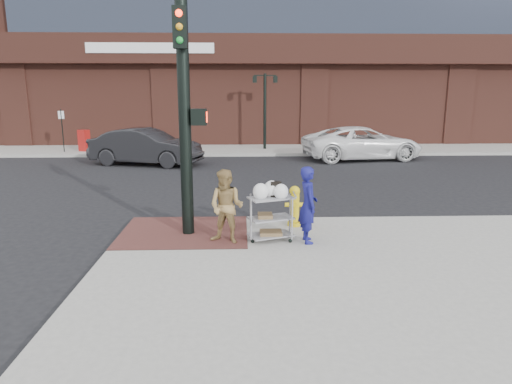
{
  "coord_description": "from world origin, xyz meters",
  "views": [
    {
      "loc": [
        0.67,
        -8.93,
        3.23
      ],
      "look_at": [
        0.97,
        0.0,
        1.25
      ],
      "focal_mm": 32.0,
      "sensor_mm": 36.0,
      "label": 1
    }
  ],
  "objects_px": {
    "traffic_signal_pole": "(185,111)",
    "utility_cart": "(271,214)",
    "fire_hydrant": "(294,205)",
    "minivan_white": "(362,143)",
    "pedestrian_tan": "(227,207)",
    "woman_blue": "(308,205)",
    "sedan_dark": "(146,147)",
    "lamp_post": "(265,103)"
  },
  "relations": [
    {
      "from": "traffic_signal_pole",
      "to": "utility_cart",
      "type": "xyz_separation_m",
      "value": [
        1.77,
        -0.51,
        -2.11
      ]
    },
    {
      "from": "fire_hydrant",
      "to": "minivan_white",
      "type": "bearing_deg",
      "value": 68.09
    },
    {
      "from": "minivan_white",
      "to": "fire_hydrant",
      "type": "distance_m",
      "value": 12.43
    },
    {
      "from": "traffic_signal_pole",
      "to": "minivan_white",
      "type": "height_order",
      "value": "traffic_signal_pole"
    },
    {
      "from": "pedestrian_tan",
      "to": "minivan_white",
      "type": "height_order",
      "value": "pedestrian_tan"
    },
    {
      "from": "woman_blue",
      "to": "utility_cart",
      "type": "bearing_deg",
      "value": 74.16
    },
    {
      "from": "sedan_dark",
      "to": "pedestrian_tan",
      "type": "bearing_deg",
      "value": -144.77
    },
    {
      "from": "traffic_signal_pole",
      "to": "sedan_dark",
      "type": "bearing_deg",
      "value": 106.04
    },
    {
      "from": "pedestrian_tan",
      "to": "fire_hydrant",
      "type": "bearing_deg",
      "value": 58.57
    },
    {
      "from": "minivan_white",
      "to": "utility_cart",
      "type": "xyz_separation_m",
      "value": [
        -5.25,
        -12.57,
        -0.07
      ]
    },
    {
      "from": "lamp_post",
      "to": "woman_blue",
      "type": "distance_m",
      "value": 15.97
    },
    {
      "from": "sedan_dark",
      "to": "utility_cart",
      "type": "xyz_separation_m",
      "value": [
        4.86,
        -11.23,
        -0.09
      ]
    },
    {
      "from": "woman_blue",
      "to": "minivan_white",
      "type": "height_order",
      "value": "woman_blue"
    },
    {
      "from": "traffic_signal_pole",
      "to": "sedan_dark",
      "type": "relative_size",
      "value": 1.01
    },
    {
      "from": "utility_cart",
      "to": "sedan_dark",
      "type": "bearing_deg",
      "value": 113.38
    },
    {
      "from": "pedestrian_tan",
      "to": "traffic_signal_pole",
      "type": "bearing_deg",
      "value": 164.65
    },
    {
      "from": "lamp_post",
      "to": "traffic_signal_pole",
      "type": "height_order",
      "value": "traffic_signal_pole"
    },
    {
      "from": "woman_blue",
      "to": "fire_hydrant",
      "type": "bearing_deg",
      "value": 2.07
    },
    {
      "from": "pedestrian_tan",
      "to": "minivan_white",
      "type": "distance_m",
      "value": 14.12
    },
    {
      "from": "lamp_post",
      "to": "minivan_white",
      "type": "height_order",
      "value": "lamp_post"
    },
    {
      "from": "woman_blue",
      "to": "sedan_dark",
      "type": "height_order",
      "value": "woman_blue"
    },
    {
      "from": "sedan_dark",
      "to": "woman_blue",
      "type": "bearing_deg",
      "value": -137.63
    },
    {
      "from": "pedestrian_tan",
      "to": "sedan_dark",
      "type": "bearing_deg",
      "value": 130.49
    },
    {
      "from": "lamp_post",
      "to": "pedestrian_tan",
      "type": "bearing_deg",
      "value": -95.85
    },
    {
      "from": "sedan_dark",
      "to": "utility_cart",
      "type": "relative_size",
      "value": 3.93
    },
    {
      "from": "lamp_post",
      "to": "pedestrian_tan",
      "type": "relative_size",
      "value": 2.61
    },
    {
      "from": "minivan_white",
      "to": "fire_hydrant",
      "type": "bearing_deg",
      "value": 149.36
    },
    {
      "from": "utility_cart",
      "to": "pedestrian_tan",
      "type": "bearing_deg",
      "value": -172.0
    },
    {
      "from": "minivan_white",
      "to": "pedestrian_tan",
      "type": "bearing_deg",
      "value": 145.33
    },
    {
      "from": "traffic_signal_pole",
      "to": "sedan_dark",
      "type": "distance_m",
      "value": 11.34
    },
    {
      "from": "fire_hydrant",
      "to": "utility_cart",
      "type": "bearing_deg",
      "value": -120.69
    },
    {
      "from": "utility_cart",
      "to": "lamp_post",
      "type": "bearing_deg",
      "value": 87.44
    },
    {
      "from": "pedestrian_tan",
      "to": "fire_hydrant",
      "type": "relative_size",
      "value": 1.62
    },
    {
      "from": "lamp_post",
      "to": "traffic_signal_pole",
      "type": "bearing_deg",
      "value": -99.24
    },
    {
      "from": "traffic_signal_pole",
      "to": "pedestrian_tan",
      "type": "xyz_separation_m",
      "value": [
        0.85,
        -0.63,
        -1.91
      ]
    },
    {
      "from": "lamp_post",
      "to": "woman_blue",
      "type": "bearing_deg",
      "value": -89.82
    },
    {
      "from": "traffic_signal_pole",
      "to": "woman_blue",
      "type": "distance_m",
      "value": 3.22
    },
    {
      "from": "traffic_signal_pole",
      "to": "sedan_dark",
      "type": "height_order",
      "value": "traffic_signal_pole"
    },
    {
      "from": "woman_blue",
      "to": "fire_hydrant",
      "type": "xyz_separation_m",
      "value": [
        -0.14,
        1.19,
        -0.31
      ]
    },
    {
      "from": "woman_blue",
      "to": "pedestrian_tan",
      "type": "height_order",
      "value": "woman_blue"
    },
    {
      "from": "minivan_white",
      "to": "fire_hydrant",
      "type": "relative_size",
      "value": 5.99
    },
    {
      "from": "minivan_white",
      "to": "utility_cart",
      "type": "bearing_deg",
      "value": 148.59
    }
  ]
}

